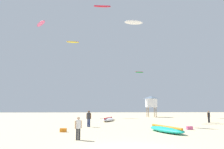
% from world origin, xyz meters
% --- Properties ---
extents(person_foreground, '(0.46, 0.35, 1.54)m').
position_xyz_m(person_foreground, '(-3.07, 3.55, 0.90)').
color(person_foreground, '#2D2D33').
rests_on(person_foreground, ground).
extents(person_midground, '(0.48, 0.35, 1.55)m').
position_xyz_m(person_midground, '(12.83, 17.76, 0.90)').
color(person_midground, black).
rests_on(person_midground, ground).
extents(person_right, '(0.53, 0.39, 1.74)m').
position_xyz_m(person_right, '(-2.89, 12.55, 1.01)').
color(person_right, navy).
rests_on(person_right, ground).
extents(kite_grounded_near, '(2.55, 4.80, 0.60)m').
position_xyz_m(kite_grounded_near, '(-0.56, 21.04, 0.27)').
color(kite_grounded_near, white).
rests_on(kite_grounded_near, ground).
extents(kite_grounded_mid, '(2.73, 4.84, 0.58)m').
position_xyz_m(kite_grounded_mid, '(4.03, 7.40, 0.27)').
color(kite_grounded_mid, '#19B29E').
rests_on(kite_grounded_mid, ground).
extents(lifeguard_tower, '(2.30, 2.30, 4.15)m').
position_xyz_m(lifeguard_tower, '(8.38, 32.56, 3.05)').
color(lifeguard_tower, '#8C704C').
rests_on(lifeguard_tower, ground).
extents(cooler_box, '(0.56, 0.36, 0.32)m').
position_xyz_m(cooler_box, '(-4.84, 8.16, 0.16)').
color(cooler_box, orange).
rests_on(cooler_box, ground).
extents(gear_bag, '(0.56, 0.36, 0.32)m').
position_xyz_m(gear_bag, '(6.92, 9.54, 0.16)').
color(gear_bag, '#E5598C').
rests_on(gear_bag, ground).
extents(kite_aloft_0, '(2.84, 1.14, 0.35)m').
position_xyz_m(kite_aloft_0, '(-7.86, 34.92, 15.79)').
color(kite_aloft_0, yellow).
extents(kite_aloft_1, '(2.15, 0.97, 0.49)m').
position_xyz_m(kite_aloft_1, '(7.47, 40.81, 10.21)').
color(kite_aloft_1, green).
extents(kite_aloft_3, '(4.40, 1.72, 1.00)m').
position_xyz_m(kite_aloft_3, '(5.63, 36.47, 21.07)').
color(kite_aloft_3, white).
extents(kite_aloft_4, '(3.10, 0.98, 0.69)m').
position_xyz_m(kite_aloft_4, '(-1.54, 24.88, 19.39)').
color(kite_aloft_4, red).
extents(kite_aloft_5, '(3.38, 4.45, 0.69)m').
position_xyz_m(kite_aloft_5, '(-14.92, 35.30, 19.97)').
color(kite_aloft_5, '#E5598C').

